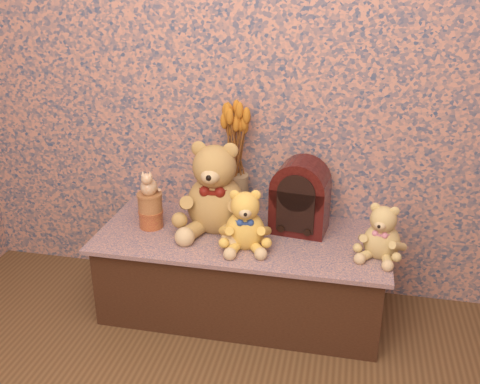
{
  "coord_description": "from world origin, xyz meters",
  "views": [
    {
      "loc": [
        0.46,
        -1.0,
        1.58
      ],
      "look_at": [
        0.0,
        1.16,
        0.65
      ],
      "focal_mm": 40.31,
      "sensor_mm": 36.0,
      "label": 1
    }
  ],
  "objects_px": {
    "teddy_large": "(216,183)",
    "ceramic_vase": "(235,195)",
    "teddy_small": "(383,229)",
    "cathedral_radio": "(300,196)",
    "biscuit_tin_lower": "(151,219)",
    "teddy_medium": "(245,216)",
    "cat_figurine": "(149,181)"
  },
  "relations": [
    {
      "from": "teddy_medium",
      "to": "cat_figurine",
      "type": "height_order",
      "value": "cat_figurine"
    },
    {
      "from": "teddy_medium",
      "to": "biscuit_tin_lower",
      "type": "bearing_deg",
      "value": 157.11
    },
    {
      "from": "teddy_small",
      "to": "biscuit_tin_lower",
      "type": "height_order",
      "value": "teddy_small"
    },
    {
      "from": "cat_figurine",
      "to": "teddy_large",
      "type": "bearing_deg",
      "value": 1.08
    },
    {
      "from": "teddy_large",
      "to": "teddy_medium",
      "type": "relative_size",
      "value": 1.59
    },
    {
      "from": "teddy_small",
      "to": "cathedral_radio",
      "type": "relative_size",
      "value": 0.74
    },
    {
      "from": "ceramic_vase",
      "to": "teddy_large",
      "type": "bearing_deg",
      "value": -110.98
    },
    {
      "from": "teddy_large",
      "to": "cat_figurine",
      "type": "distance_m",
      "value": 0.32
    },
    {
      "from": "teddy_medium",
      "to": "biscuit_tin_lower",
      "type": "distance_m",
      "value": 0.5
    },
    {
      "from": "ceramic_vase",
      "to": "biscuit_tin_lower",
      "type": "xyz_separation_m",
      "value": [
        -0.37,
        -0.21,
        -0.07
      ]
    },
    {
      "from": "teddy_large",
      "to": "teddy_small",
      "type": "distance_m",
      "value": 0.78
    },
    {
      "from": "cathedral_radio",
      "to": "ceramic_vase",
      "type": "bearing_deg",
      "value": 171.25
    },
    {
      "from": "teddy_large",
      "to": "cat_figurine",
      "type": "height_order",
      "value": "teddy_large"
    },
    {
      "from": "ceramic_vase",
      "to": "teddy_small",
      "type": "bearing_deg",
      "value": -20.74
    },
    {
      "from": "teddy_large",
      "to": "teddy_medium",
      "type": "height_order",
      "value": "teddy_large"
    },
    {
      "from": "teddy_small",
      "to": "cat_figurine",
      "type": "relative_size",
      "value": 2.03
    },
    {
      "from": "cathedral_radio",
      "to": "biscuit_tin_lower",
      "type": "relative_size",
      "value": 3.11
    },
    {
      "from": "teddy_large",
      "to": "ceramic_vase",
      "type": "relative_size",
      "value": 2.12
    },
    {
      "from": "teddy_medium",
      "to": "biscuit_tin_lower",
      "type": "relative_size",
      "value": 2.57
    },
    {
      "from": "cat_figurine",
      "to": "cathedral_radio",
      "type": "bearing_deg",
      "value": 0.21
    },
    {
      "from": "teddy_large",
      "to": "ceramic_vase",
      "type": "distance_m",
      "value": 0.2
    },
    {
      "from": "cathedral_radio",
      "to": "cat_figurine",
      "type": "distance_m",
      "value": 0.72
    },
    {
      "from": "teddy_large",
      "to": "cathedral_radio",
      "type": "distance_m",
      "value": 0.4
    },
    {
      "from": "teddy_small",
      "to": "cat_figurine",
      "type": "bearing_deg",
      "value": -166.25
    },
    {
      "from": "teddy_small",
      "to": "biscuit_tin_lower",
      "type": "bearing_deg",
      "value": -166.25
    },
    {
      "from": "teddy_medium",
      "to": "ceramic_vase",
      "type": "height_order",
      "value": "teddy_medium"
    },
    {
      "from": "cathedral_radio",
      "to": "cat_figurine",
      "type": "relative_size",
      "value": 2.76
    },
    {
      "from": "biscuit_tin_lower",
      "to": "ceramic_vase",
      "type": "bearing_deg",
      "value": 29.36
    },
    {
      "from": "teddy_large",
      "to": "teddy_small",
      "type": "xyz_separation_m",
      "value": [
        0.77,
        -0.12,
        -0.1
      ]
    },
    {
      "from": "teddy_large",
      "to": "biscuit_tin_lower",
      "type": "bearing_deg",
      "value": -171.85
    },
    {
      "from": "teddy_large",
      "to": "teddy_medium",
      "type": "distance_m",
      "value": 0.24
    },
    {
      "from": "teddy_small",
      "to": "biscuit_tin_lower",
      "type": "relative_size",
      "value": 2.3
    }
  ]
}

